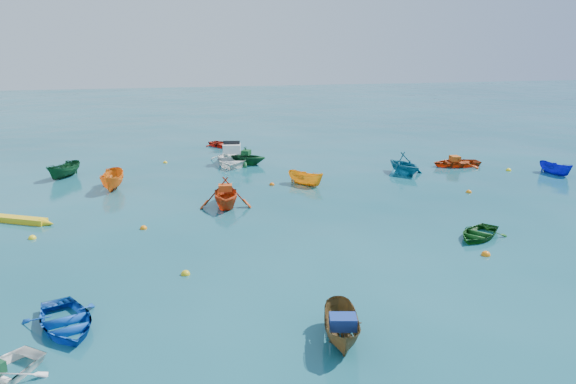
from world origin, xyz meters
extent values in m
plane|color=#0A424D|center=(0.00, 0.00, 0.00)|extent=(160.00, 160.00, 0.00)
imported|color=#0D43A8|center=(-9.69, -7.30, 0.00)|extent=(3.14, 3.68, 0.65)
imported|color=brown|center=(-1.78, -9.89, 0.00)|extent=(1.60, 2.87, 1.05)
imported|color=#D04213|center=(-3.48, 4.35, 0.00)|extent=(3.03, 3.42, 1.66)
imported|color=#FFA416|center=(1.71, 7.76, 0.00)|extent=(2.30, 2.53, 0.97)
imported|color=#104612|center=(6.82, -2.83, 0.00)|extent=(3.35, 3.20, 0.56)
imported|color=#156987|center=(8.62, 9.13, 0.00)|extent=(3.13, 3.41, 1.51)
imported|color=orange|center=(-9.46, 9.32, 0.00)|extent=(1.48, 3.22, 1.21)
imported|color=#114B24|center=(-0.81, 14.11, 0.00)|extent=(3.28, 3.14, 1.34)
imported|color=#BA3A0F|center=(13.08, 10.48, 0.00)|extent=(3.42, 2.56, 0.68)
imported|color=#0E11AF|center=(18.11, 6.85, 0.00)|extent=(1.49, 2.50, 0.91)
imported|color=#AD1C0E|center=(-1.71, 21.09, 0.00)|extent=(3.39, 3.60, 0.61)
imported|color=#0F411E|center=(-12.64, 12.88, 0.00)|extent=(2.33, 2.93, 1.08)
imported|color=white|center=(-1.85, 14.47, 0.00)|extent=(4.04, 5.10, 1.55)
cube|color=navy|center=(-1.81, -10.04, 0.71)|extent=(0.87, 0.73, 0.37)
cube|color=#DA4C16|center=(-3.47, 4.40, 1.00)|extent=(0.75, 0.60, 0.34)
cube|color=#11451E|center=(-0.89, 14.15, 0.84)|extent=(0.79, 0.86, 0.34)
cube|color=#C65314|center=(12.98, 10.49, 0.52)|extent=(0.62, 0.79, 0.37)
sphere|color=gold|center=(-5.96, -4.05, 0.00)|extent=(0.35, 0.35, 0.35)
sphere|color=orange|center=(5.98, -4.80, 0.00)|extent=(0.38, 0.38, 0.38)
sphere|color=yellow|center=(-12.32, 1.35, 0.00)|extent=(0.34, 0.34, 0.34)
sphere|color=orange|center=(-7.59, 1.64, 0.00)|extent=(0.33, 0.33, 0.33)
sphere|color=yellow|center=(2.62, 9.80, 0.00)|extent=(0.35, 0.35, 0.35)
sphere|color=orange|center=(10.33, 4.02, 0.00)|extent=(0.33, 0.33, 0.33)
sphere|color=yellow|center=(-6.40, 15.90, 0.00)|extent=(0.30, 0.30, 0.30)
sphere|color=#DC600B|center=(-0.27, 8.16, 0.00)|extent=(0.32, 0.32, 0.32)
sphere|color=yellow|center=(15.78, 8.39, 0.00)|extent=(0.35, 0.35, 0.35)
camera|label=1|loc=(-6.51, -23.69, 8.47)|focal=35.00mm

